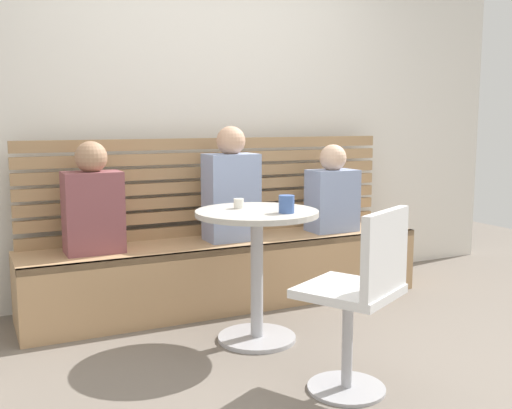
{
  "coord_description": "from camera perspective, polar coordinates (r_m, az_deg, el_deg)",
  "views": [
    {
      "loc": [
        -1.56,
        -2.41,
        1.23
      ],
      "look_at": [
        -0.07,
        0.66,
        0.75
      ],
      "focal_mm": 42.12,
      "sensor_mm": 36.0,
      "label": 1
    }
  ],
  "objects": [
    {
      "name": "ground",
      "position": [
        3.12,
        6.66,
        -15.25
      ],
      "size": [
        8.0,
        8.0,
        0.0
      ],
      "primitive_type": "plane",
      "color": "#70665B"
    },
    {
      "name": "person_child_left",
      "position": [
        4.32,
        7.26,
        1.07
      ],
      "size": [
        0.34,
        0.22,
        0.62
      ],
      "color": "#8C9EC6",
      "rests_on": "booth_bench"
    },
    {
      "name": "cup_espresso_small",
      "position": [
        3.36,
        -1.65,
        0.1
      ],
      "size": [
        0.06,
        0.06,
        0.05
      ],
      "primitive_type": "cylinder",
      "color": "silver",
      "rests_on": "cafe_table"
    },
    {
      "name": "person_child_middle",
      "position": [
        3.7,
        -15.24,
        0.07
      ],
      "size": [
        0.34,
        0.22,
        0.67
      ],
      "color": "brown",
      "rests_on": "booth_bench"
    },
    {
      "name": "cup_mug_blue",
      "position": [
        3.2,
        2.92,
        0.04
      ],
      "size": [
        0.08,
        0.08,
        0.09
      ],
      "primitive_type": "cylinder",
      "color": "#3D5B9E",
      "rests_on": "cafe_table"
    },
    {
      "name": "person_adult",
      "position": [
        3.95,
        -2.38,
        1.43
      ],
      "size": [
        0.34,
        0.22,
        0.75
      ],
      "color": "#8C9EC6",
      "rests_on": "booth_bench"
    },
    {
      "name": "white_chair",
      "position": [
        2.73,
        9.97,
        -8.4
      ],
      "size": [
        0.54,
        0.54,
        0.85
      ],
      "color": "#ADADB2",
      "rests_on": "ground"
    },
    {
      "name": "booth_bench",
      "position": [
        4.06,
        -2.5,
        -6.39
      ],
      "size": [
        2.7,
        0.52,
        0.44
      ],
      "color": "tan",
      "rests_on": "ground"
    },
    {
      "name": "cafe_table",
      "position": [
        3.33,
        0.08,
        -4.34
      ],
      "size": [
        0.68,
        0.68,
        0.74
      ],
      "color": "#ADADB2",
      "rests_on": "ground"
    },
    {
      "name": "booth_backrest",
      "position": [
        4.18,
        -3.88,
        1.79
      ],
      "size": [
        2.65,
        0.04,
        0.67
      ],
      "color": "#A68157",
      "rests_on": "booth_bench"
    },
    {
      "name": "back_wall",
      "position": [
        4.34,
        -4.98,
        10.89
      ],
      "size": [
        5.2,
        0.1,
        2.9
      ],
      "primitive_type": "cube",
      "color": "silver",
      "rests_on": "ground"
    }
  ]
}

